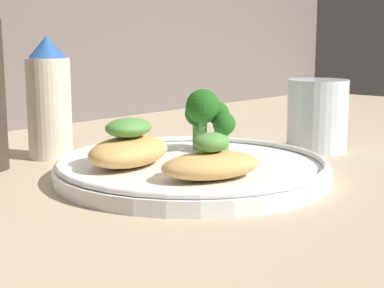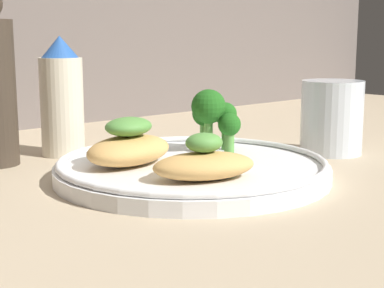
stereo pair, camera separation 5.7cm
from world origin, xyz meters
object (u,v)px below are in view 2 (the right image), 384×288
Objects in this scene: plate at (192,168)px; sauce_bottle at (62,99)px; drinking_glass at (332,117)px; broccoli_bunch at (214,114)px.

plate is 1.95× the size of sauce_bottle.
broccoli_bunch is at bearing 161.17° from drinking_glass.
drinking_glass is at bearing -40.16° from sauce_bottle.
drinking_glass reaches higher than plate.
sauce_bottle is 31.85cm from drinking_glass.
plate is 19.90cm from sauce_bottle.
broccoli_bunch is 18.25cm from sauce_bottle.
plate is 21.09cm from drinking_glass.
broccoli_bunch is at bearing -58.19° from sauce_bottle.
plate is at bearing -151.67° from broccoli_bunch.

